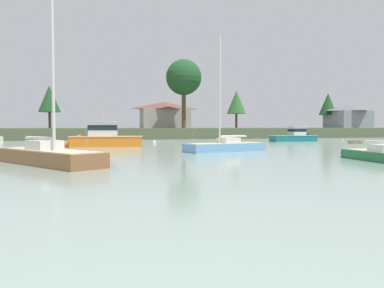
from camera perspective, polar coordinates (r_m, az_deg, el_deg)
name	(u,v)px	position (r m, az deg, el deg)	size (l,w,h in m)	color
far_shore_bank	(146,132)	(88.32, -6.98, 1.80)	(202.31, 45.73, 1.96)	#4C563D
cruiser_teal	(298,138)	(59.76, 15.71, 0.86)	(8.02, 2.41, 4.02)	#196B70
sailboat_wood	(48,160)	(23.84, -20.89, -2.20)	(6.76, 8.79, 14.15)	brown
sailboat_skyblue	(225,149)	(34.18, 5.04, -0.73)	(8.00, 4.27, 10.86)	#669ECC
dinghy_sand	(355,143)	(53.50, 23.37, 0.17)	(2.24, 3.05, 0.51)	tan
cruiser_orange	(99,141)	(43.26, -13.82, 0.49)	(9.16, 3.72, 5.13)	orange
cruiser_maroon	(103,140)	(55.23, -13.22, 0.65)	(6.20, 5.30, 3.35)	maroon
mooring_buoy_yellow	(342,140)	(66.03, 21.71, 0.56)	(0.36, 0.36, 0.41)	yellow
mooring_buoy_white	(154,142)	(52.09, -5.71, 0.26)	(0.49, 0.49, 0.54)	white
shore_tree_center_right	(49,99)	(88.84, -20.73, 6.38)	(4.75, 4.75, 9.30)	brown
shore_tree_inland_c	(184,78)	(77.92, -1.26, 9.98)	(7.24, 7.24, 13.95)	brown
shore_tree_inland_b	(236,102)	(95.10, 6.72, 6.29)	(4.72, 4.72, 9.30)	brown
shore_tree_center	(328,104)	(105.71, 19.85, 5.68)	(4.62, 4.62, 9.05)	brown
cottage_near_water	(348,116)	(105.90, 22.46, 3.95)	(9.67, 9.29, 5.96)	gray
cottage_eastern	(165,114)	(85.52, -4.11, 4.47)	(11.43, 6.72, 5.85)	#9E998E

